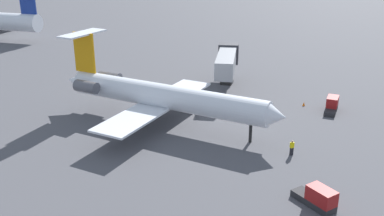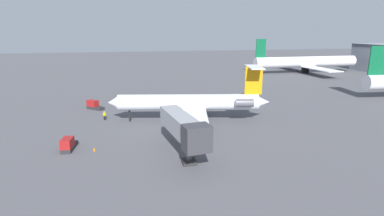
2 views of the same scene
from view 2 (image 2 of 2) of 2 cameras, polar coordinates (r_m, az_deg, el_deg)
ground_plane at (r=60.06m, az=-0.16°, el=-1.82°), size 400.00×400.00×0.10m
regional_jet at (r=56.74m, az=0.09°, el=1.14°), size 21.39×30.23×10.33m
jet_bridge at (r=39.74m, az=-1.40°, el=-3.86°), size 13.22×4.75×5.96m
ground_crew_marshaller at (r=60.50m, az=-16.13°, el=-1.39°), size 0.46×0.47×1.69m
baggage_tug_lead at (r=69.68m, az=-17.98°, el=0.49°), size 3.69×3.93×1.90m
baggage_tug_trailing at (r=47.11m, az=-22.26°, el=-6.41°), size 4.14×1.89×1.90m
traffic_cone_near at (r=45.78m, az=-17.90°, el=-7.37°), size 0.36×0.36×0.55m
parked_airliner_west_end at (r=131.65m, az=20.57°, el=8.09°), size 37.01×44.03×13.64m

